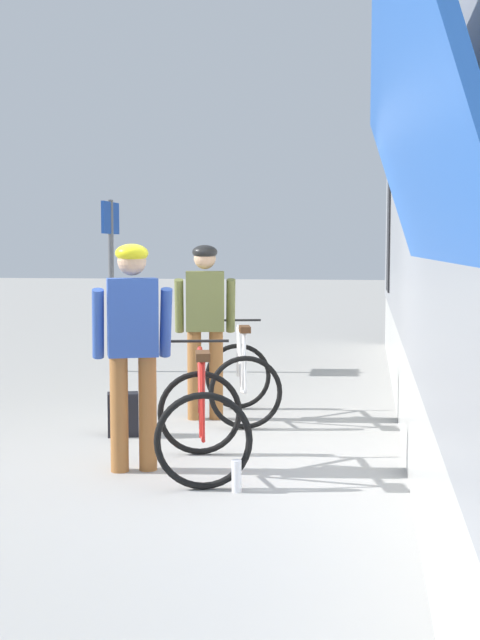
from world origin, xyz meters
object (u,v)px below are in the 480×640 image
Objects in this scene: backpack_on_platform at (123,414)px; water_bottle_near_the_bikes at (237,476)px; bicycle_near_red at (202,420)px; platform_sign_post at (111,256)px; cyclist_near_in_blue at (133,336)px; water_bottle_by_the_backpack at (118,422)px; cyclist_far_in_olive at (205,316)px; bicycle_far_white at (242,379)px.

backpack_on_platform is 2.07m from water_bottle_near_the_bikes.
bicycle_near_red is 0.69m from water_bottle_near_the_bikes.
platform_sign_post reaches higher than bicycle_near_red.
bicycle_near_red is at bearing 7.43° from cyclist_near_in_blue.
water_bottle_by_the_backpack is 0.10× the size of platform_sign_post.
cyclist_near_in_blue reaches higher than water_bottle_near_the_bikes.
cyclist_near_in_blue is 1.60m from water_bottle_by_the_backpack.
bicycle_near_red is 3.00× the size of backpack_on_platform.
water_bottle_by_the_backpack is (-1.02, 1.13, -0.28)m from bicycle_near_red.
cyclist_near_in_blue is 7.41× the size of water_bottle_by_the_backpack.
cyclist_near_in_blue is 1.36m from water_bottle_near_the_bikes.
cyclist_far_in_olive is at bearing -57.46° from platform_sign_post.
water_bottle_by_the_backpack is at bearing -129.26° from cyclist_far_in_olive.
bicycle_far_white is at bearing 97.86° from water_bottle_near_the_bikes.
water_bottle_by_the_backpack is at bearing 129.91° from water_bottle_near_the_bikes.
water_bottle_near_the_bikes is at bearing -68.19° from backpack_on_platform.
water_bottle_near_the_bikes is (0.88, -0.45, -0.94)m from cyclist_near_in_blue.
bicycle_far_white is at bearing 75.80° from cyclist_near_in_blue.
cyclist_near_in_blue is 0.84m from bicycle_near_red.
platform_sign_post reaches higher than backpack_on_platform.
bicycle_near_red is 5.24× the size of water_bottle_near_the_bikes.
water_bottle_by_the_backpack is at bearing 125.90° from backpack_on_platform.
bicycle_far_white is (0.36, 0.08, -0.65)m from cyclist_far_in_olive.
cyclist_far_in_olive reaches higher than bicycle_far_white.
water_bottle_by_the_backpack is (-0.06, 0.04, -0.08)m from backpack_on_platform.
cyclist_far_in_olive is 0.75m from bicycle_far_white.
water_bottle_by_the_backpack reaches higher than water_bottle_near_the_bikes.
backpack_on_platform is at bearing -71.14° from platform_sign_post.
bicycle_near_red is at bearing -65.31° from platform_sign_post.
bicycle_near_red is 1.46m from backpack_on_platform.
cyclist_near_in_blue is at bearing -86.95° from backpack_on_platform.
bicycle_near_red reaches higher than water_bottle_by_the_backpack.
cyclist_far_in_olive is 0.73× the size of platform_sign_post.
cyclist_near_in_blue is at bearing -94.82° from cyclist_far_in_olive.
water_bottle_near_the_bikes is at bearing -82.14° from bicycle_far_white.
platform_sign_post is (-1.93, 3.03, 0.57)m from cyclist_far_in_olive.
platform_sign_post is (-1.76, 5.04, 0.57)m from cyclist_near_in_blue.
cyclist_far_in_olive is at bearing 106.11° from water_bottle_near_the_bikes.
platform_sign_post is (-1.33, 3.89, 1.42)m from backpack_on_platform.
cyclist_far_in_olive is at bearing 50.74° from water_bottle_by_the_backpack.
bicycle_far_white is 1.36m from backpack_on_platform.
backpack_on_platform is 1.75× the size of water_bottle_near_the_bikes.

